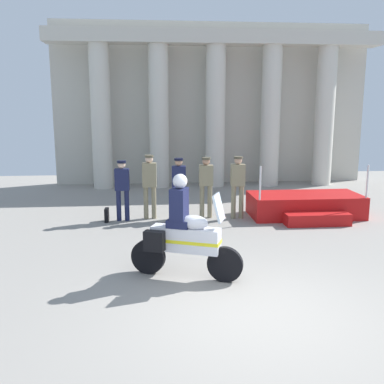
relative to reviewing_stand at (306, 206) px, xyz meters
The scene contains 10 objects.
ground_plane 6.28m from the reviewing_stand, 116.50° to the right, with size 28.00×28.00×0.00m, color gray.
colonnade_backdrop 6.62m from the reviewing_stand, 108.50° to the left, with size 12.51×1.59×6.30m.
reviewing_stand is the anchor object (origin of this frame).
officer_in_row_0 5.15m from the reviewing_stand, behind, with size 0.39×0.24×1.64m.
officer_in_row_1 4.44m from the reviewing_stand, behind, with size 0.39×0.24×1.77m.
officer_in_row_2 3.64m from the reviewing_stand, behind, with size 0.39×0.24×1.69m.
officer_in_row_3 2.91m from the reviewing_stand, behind, with size 0.39×0.24×1.70m.
officer_in_row_4 2.09m from the reviewing_stand, behind, with size 0.39×0.24×1.73m.
motorcycle_with_rider 5.59m from the reviewing_stand, 132.64° to the right, with size 1.99×1.01×1.90m.
briefcase_on_ground 5.54m from the reviewing_stand, behind, with size 0.10×0.32×0.36m, color black.
Camera 1 is at (-1.45, -5.89, 3.04)m, focal length 40.33 mm.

